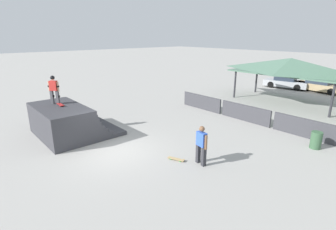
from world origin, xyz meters
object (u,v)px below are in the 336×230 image
at_px(bystander_walking, 201,143).
at_px(trash_bin, 316,140).
at_px(parked_car_silver, 286,82).
at_px(parked_car_tan, 320,86).
at_px(skater_on_deck, 54,88).
at_px(skateboard_on_deck, 60,104).
at_px(skateboard_on_ground, 176,159).

relative_size(bystander_walking, trash_bin, 2.05).
xyz_separation_m(parked_car_silver, parked_car_tan, (3.02, 0.71, 0.00)).
relative_size(skater_on_deck, parked_car_silver, 0.35).
distance_m(skateboard_on_deck, bystander_walking, 8.06).
height_order(trash_bin, parked_car_tan, parked_car_tan).
height_order(bystander_walking, trash_bin, bystander_walking).
relative_size(skateboard_on_deck, bystander_walking, 0.50).
relative_size(skater_on_deck, skateboard_on_ground, 1.92).
height_order(skater_on_deck, parked_car_silver, skater_on_deck).
height_order(skater_on_deck, bystander_walking, skater_on_deck).
relative_size(skateboard_on_deck, parked_car_silver, 0.19).
relative_size(bystander_walking, parked_car_tan, 0.38).
height_order(skater_on_deck, parked_car_tan, skater_on_deck).
xyz_separation_m(skater_on_deck, parked_car_silver, (2.26, 22.54, -2.01)).
bearing_deg(skater_on_deck, skateboard_on_deck, -30.88).
height_order(skateboard_on_deck, bystander_walking, skateboard_on_deck).
bearing_deg(parked_car_silver, skateboard_on_deck, -104.46).
distance_m(skater_on_deck, skateboard_on_ground, 7.86).
distance_m(skater_on_deck, trash_bin, 13.84).
bearing_deg(trash_bin, parked_car_tan, 109.69).
distance_m(skater_on_deck, parked_car_silver, 22.74).
relative_size(skateboard_on_ground, parked_car_tan, 0.18).
relative_size(skateboard_on_deck, parked_car_tan, 0.19).
height_order(skateboard_on_ground, trash_bin, trash_bin).
bearing_deg(skateboard_on_deck, parked_car_tan, 81.95).
height_order(skateboard_on_ground, parked_car_tan, parked_car_tan).
relative_size(skateboard_on_deck, trash_bin, 1.02).
relative_size(skateboard_on_ground, trash_bin, 0.97).
xyz_separation_m(skateboard_on_ground, trash_bin, (3.53, 6.08, 0.37)).
bearing_deg(parked_car_silver, trash_bin, -69.18).
xyz_separation_m(skateboard_on_ground, parked_car_tan, (-1.63, 20.50, 0.54)).
xyz_separation_m(bystander_walking, parked_car_tan, (-2.58, 19.94, -0.37)).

